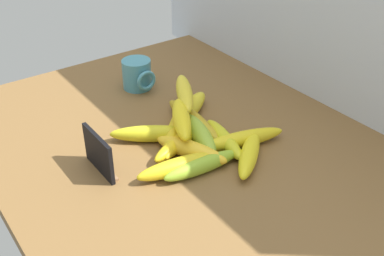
{
  "coord_description": "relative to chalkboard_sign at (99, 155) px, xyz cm",
  "views": [
    {
      "loc": [
        64.01,
        -46.92,
        59.69
      ],
      "look_at": [
        -1.83,
        0.75,
        8.0
      ],
      "focal_mm": 43.84,
      "sensor_mm": 36.0,
      "label": 1
    }
  ],
  "objects": [
    {
      "name": "counter_top",
      "position": [
        6.07,
        18.36,
        -5.36
      ],
      "size": [
        110.0,
        76.0,
        3.0
      ],
      "primitive_type": "cube",
      "color": "brown",
      "rests_on": "ground"
    },
    {
      "name": "chalkboard_sign",
      "position": [
        0.0,
        0.0,
        0.0
      ],
      "size": [
        11.0,
        1.8,
        8.4
      ],
      "color": "black",
      "rests_on": "counter_top"
    },
    {
      "name": "coffee_mug",
      "position": [
        -26.29,
        23.91,
        -0.05
      ],
      "size": [
        8.94,
        7.44,
        7.62
      ],
      "color": "teal",
      "rests_on": "counter_top"
    },
    {
      "name": "banana_0",
      "position": [
        6.87,
        16.97,
        -1.98
      ],
      "size": [
        16.44,
        10.02,
        3.75
      ],
      "primitive_type": "ellipsoid",
      "rotation": [
        0.0,
        0.0,
        3.56
      ],
      "color": "yellow",
      "rests_on": "counter_top"
    },
    {
      "name": "banana_1",
      "position": [
        -2.25,
        24.14,
        -1.97
      ],
      "size": [
        20.62,
        5.13,
        3.77
      ],
      "primitive_type": "ellipsoid",
      "rotation": [
        0.0,
        0.0,
        3.07
      ],
      "color": "gold",
      "rests_on": "counter_top"
    },
    {
      "name": "banana_2",
      "position": [
        -6.89,
        26.84,
        -1.9
      ],
      "size": [
        11.27,
        15.05,
        3.91
      ],
      "primitive_type": "ellipsoid",
      "rotation": [
        0.0,
        0.0,
        5.26
      ],
      "color": "yellow",
      "rests_on": "counter_top"
    },
    {
      "name": "banana_3",
      "position": [
        -2.75,
        14.12,
        -2.02
      ],
      "size": [
        13.69,
        17.78,
        3.67
      ],
      "primitive_type": "ellipsoid",
      "rotation": [
        0.0,
        0.0,
        4.12
      ],
      "color": "gold",
      "rests_on": "counter_top"
    },
    {
      "name": "banana_4",
      "position": [
        2.8,
        17.43,
        -2.15
      ],
      "size": [
        9.06,
        17.87,
        3.42
      ],
      "primitive_type": "ellipsoid",
      "rotation": [
        0.0,
        0.0,
        1.91
      ],
      "color": "yellow",
      "rests_on": "counter_top"
    },
    {
      "name": "banana_5",
      "position": [
        3.15,
        21.75,
        -1.77
      ],
      "size": [
        17.33,
        8.68,
        4.18
      ],
      "primitive_type": "ellipsoid",
      "rotation": [
        0.0,
        0.0,
        2.86
      ],
      "color": "#94B833",
      "rests_on": "counter_top"
    },
    {
      "name": "banana_6",
      "position": [
        9.92,
        12.15,
        -2.07
      ],
      "size": [
        6.84,
        18.19,
        3.58
      ],
      "primitive_type": "ellipsoid",
      "rotation": [
        0.0,
        0.0,
        1.38
      ],
      "color": "yellow",
      "rests_on": "counter_top"
    },
    {
      "name": "banana_7",
      "position": [
        14.81,
        25.71,
        -2.08
      ],
      "size": [
        13.25,
        15.02,
        3.55
      ],
      "primitive_type": "ellipsoid",
      "rotation": [
        0.0,
        0.0,
        2.26
      ],
      "color": "yellow",
      "rests_on": "counter_top"
    },
    {
      "name": "banana_8",
      "position": [
        9.82,
        27.82,
        -2.11
      ],
      "size": [
        8.4,
        19.96,
        3.5
      ],
      "primitive_type": "ellipsoid",
      "rotation": [
        0.0,
        0.0,
        4.46
      ],
      "color": "yellow",
      "rests_on": "counter_top"
    },
    {
      "name": "banana_9",
      "position": [
        7.46,
        25.16,
        -2.2
      ],
      "size": [
        16.16,
        6.75,
        3.32
      ],
      "primitive_type": "ellipsoid",
      "rotation": [
        0.0,
        0.0,
        6.06
      ],
      "color": "gold",
      "rests_on": "counter_top"
    },
    {
      "name": "banana_10",
      "position": [
        -0.99,
        17.9,
        -2.13
      ],
      "size": [
        17.29,
        16.66,
        3.46
      ],
      "primitive_type": "ellipsoid",
      "rotation": [
        0.0,
        0.0,
        5.52
      ],
      "color": "yellow",
      "rests_on": "counter_top"
    },
    {
      "name": "banana_11",
      "position": [
        12.05,
        15.86,
        -2.23
      ],
      "size": [
        4.57,
        17.14,
        3.25
      ],
      "primitive_type": "ellipsoid",
      "rotation": [
        0.0,
        0.0,
        4.63
      ],
      "color": "#90B82C",
      "rests_on": "counter_top"
    },
    {
      "name": "banana_12",
      "position": [
        -8.1,
        25.91,
        1.86
      ],
      "size": [
        16.89,
        11.66,
        3.63
      ],
      "primitive_type": "ellipsoid",
      "rotation": [
        0.0,
        0.0,
        5.77
      ],
      "color": "yellow",
      "rests_on": "banana_2"
    },
    {
      "name": "banana_13",
      "position": [
        0.38,
        19.17,
        1.45
      ],
      "size": [
        15.93,
        11.07,
        3.7
      ],
      "primitive_type": "ellipsoid",
      "rotation": [
        0.0,
        0.0,
        5.78
      ],
      "color": "yellow",
      "rests_on": "banana_10"
    }
  ]
}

